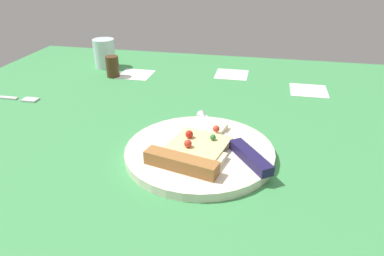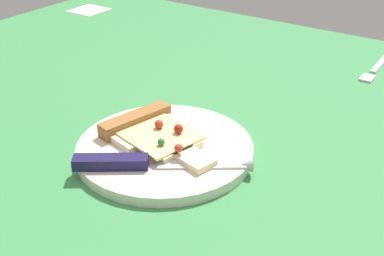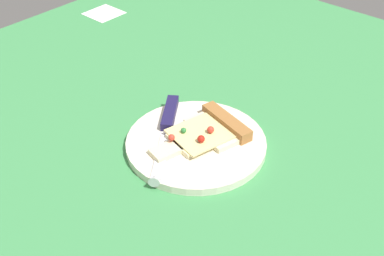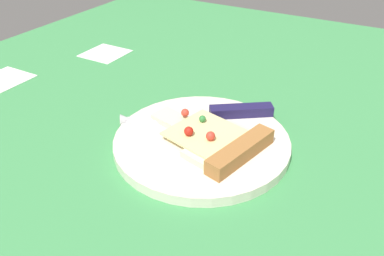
# 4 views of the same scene
# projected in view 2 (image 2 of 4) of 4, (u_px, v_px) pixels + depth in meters

# --- Properties ---
(ground_plane) EXTENTS (1.39, 1.39, 0.03)m
(ground_plane) POSITION_uv_depth(u_px,v_px,m) (129.00, 155.00, 0.74)
(ground_plane) COLOR #3D8C4C
(ground_plane) RESTS_ON ground
(plate) EXTENTS (0.26, 0.26, 0.01)m
(plate) POSITION_uv_depth(u_px,v_px,m) (165.00, 149.00, 0.72)
(plate) COLOR silver
(plate) RESTS_ON ground_plane
(pizza_slice) EXTENTS (0.19, 0.13, 0.03)m
(pizza_slice) POSITION_uv_depth(u_px,v_px,m) (154.00, 133.00, 0.72)
(pizza_slice) COLOR beige
(pizza_slice) RESTS_ON plate
(knife) EXTENTS (0.21, 0.16, 0.02)m
(knife) POSITION_uv_depth(u_px,v_px,m) (145.00, 163.00, 0.66)
(knife) COLOR silver
(knife) RESTS_ON plate
(fork) EXTENTS (0.02, 0.15, 0.01)m
(fork) POSITION_uv_depth(u_px,v_px,m) (375.00, 69.00, 0.99)
(fork) COLOR silver
(fork) RESTS_ON ground_plane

